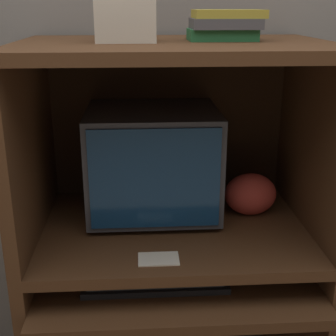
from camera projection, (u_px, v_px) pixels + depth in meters
The scene contains 11 objects.
wall_back at pixel (167, 55), 1.84m from camera, with size 6.00×0.06×2.60m.
desk_base at pixel (175, 319), 1.71m from camera, with size 0.98×0.74×0.63m.
desk_monitor_shelf at pixel (174, 231), 1.66m from camera, with size 0.98×0.67×0.12m.
hutch_upper at pixel (173, 106), 1.54m from camera, with size 0.98×0.67×0.62m.
crt_monitor at pixel (153, 161), 1.67m from camera, with size 0.46×0.40×0.39m.
keyboard at pixel (155, 281), 1.50m from camera, with size 0.46×0.14×0.03m.
mouse at pixel (242, 279), 1.51m from camera, with size 0.06×0.04×0.03m.
snack_bag at pixel (250, 194), 1.71m from camera, with size 0.19×0.14×0.15m.
book_stack at pixel (225, 25), 1.46m from camera, with size 0.23×0.16×0.09m.
paper_card at pixel (159, 259), 1.42m from camera, with size 0.12×0.08×0.00m.
storage_box at pixel (126, 21), 1.40m from camera, with size 0.18×0.15×0.12m.
Camera 1 is at (-0.12, -1.15, 1.49)m, focal length 50.00 mm.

